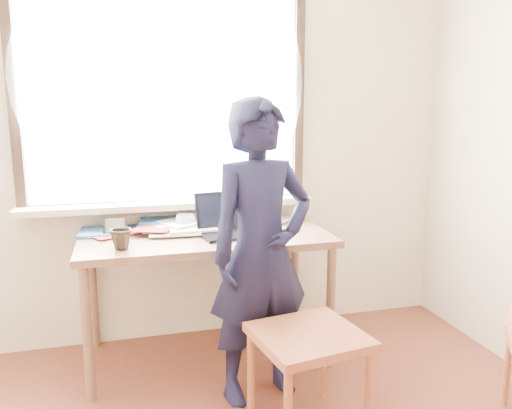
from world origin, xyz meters
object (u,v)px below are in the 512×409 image
object	(u,v)px
mug_dark	(121,239)
person	(261,252)
desk	(206,247)
mug_white	(186,222)
work_chair	(308,348)
laptop	(228,224)

from	to	relation	value
mug_dark	person	xyz separation A→B (m)	(0.70, -0.28, -0.05)
desk	mug_dark	size ratio (longest dim) A/B	12.64
mug_white	desk	bearing A→B (deg)	-53.21
mug_white	person	world-z (taller)	person
mug_white	work_chair	world-z (taller)	mug_white
laptop	desk	bearing A→B (deg)	167.83
laptop	person	bearing A→B (deg)	-80.45
laptop	mug_dark	xyz separation A→B (m)	(-0.62, -0.18, -0.00)
desk	mug_dark	bearing A→B (deg)	-157.28
mug_white	work_chair	xyz separation A→B (m)	(0.45, -0.98, -0.42)
mug_dark	work_chair	distance (m)	1.13
mug_white	work_chair	size ratio (longest dim) A/B	0.22
mug_dark	work_chair	size ratio (longest dim) A/B	0.21
mug_white	mug_dark	world-z (taller)	mug_dark
desk	mug_dark	distance (m)	0.55
person	work_chair	bearing A→B (deg)	-81.93
laptop	work_chair	distance (m)	0.94
desk	work_chair	distance (m)	0.95
desk	work_chair	bearing A→B (deg)	-67.77
work_chair	person	bearing A→B (deg)	110.41
work_chair	person	distance (m)	0.54
laptop	mug_dark	distance (m)	0.65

